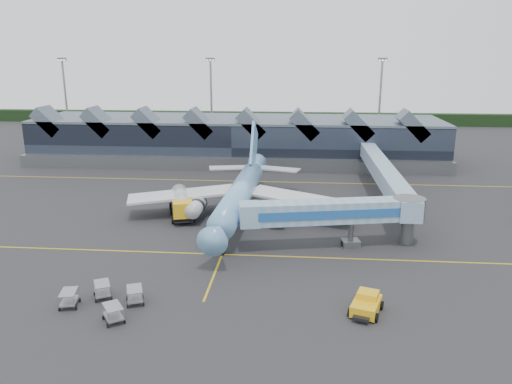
# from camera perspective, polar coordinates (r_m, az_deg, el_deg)

# --- Properties ---
(ground) EXTENTS (260.00, 260.00, 0.00)m
(ground) POSITION_cam_1_polar(r_m,az_deg,el_deg) (68.08, -2.87, -4.56)
(ground) COLOR #252628
(ground) RESTS_ON ground
(taxi_stripes) EXTENTS (120.00, 60.00, 0.01)m
(taxi_stripes) POSITION_cam_1_polar(r_m,az_deg,el_deg) (77.47, -1.88, -2.04)
(taxi_stripes) COLOR gold
(taxi_stripes) RESTS_ON ground
(tree_line_far) EXTENTS (260.00, 4.00, 4.00)m
(tree_line_far) POSITION_cam_1_polar(r_m,az_deg,el_deg) (174.88, 2.02, 8.46)
(tree_line_far) COLOR black
(tree_line_far) RESTS_ON ground
(terminal) EXTENTS (90.00, 22.25, 12.52)m
(terminal) POSITION_cam_1_polar(r_m,az_deg,el_deg) (113.09, -2.22, 6.08)
(terminal) COLOR black
(terminal) RESTS_ON ground
(light_masts) EXTENTS (132.40, 42.56, 22.45)m
(light_masts) POSITION_cam_1_polar(r_m,az_deg,el_deg) (127.19, 10.56, 10.33)
(light_masts) COLOR gray
(light_masts) RESTS_ON ground
(main_airliner) EXTENTS (34.46, 39.62, 12.73)m
(main_airliner) POSITION_cam_1_polar(r_m,az_deg,el_deg) (73.21, -1.72, -0.03)
(main_airliner) COLOR #6AAED6
(main_airliner) RESTS_ON ground
(jet_bridge) EXTENTS (23.14, 7.79, 6.14)m
(jet_bridge) POSITION_cam_1_polar(r_m,az_deg,el_deg) (62.45, 10.12, -2.34)
(jet_bridge) COLOR #76AAC6
(jet_bridge) RESTS_ON ground
(fuel_truck) EXTENTS (5.62, 11.06, 3.72)m
(fuel_truck) POSITION_cam_1_polar(r_m,az_deg,el_deg) (75.15, -8.57, -1.10)
(fuel_truck) COLOR black
(fuel_truck) RESTS_ON ground
(pushback_tug) EXTENTS (3.64, 4.64, 1.87)m
(pushback_tug) POSITION_cam_1_polar(r_m,az_deg,el_deg) (48.64, 12.49, -12.42)
(pushback_tug) COLOR yellow
(pushback_tug) RESTS_ON ground
(baggage_carts) EXTENTS (8.01, 7.01, 1.56)m
(baggage_carts) POSITION_cam_1_polar(r_m,az_deg,el_deg) (50.59, -16.88, -11.55)
(baggage_carts) COLOR gray
(baggage_carts) RESTS_ON ground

